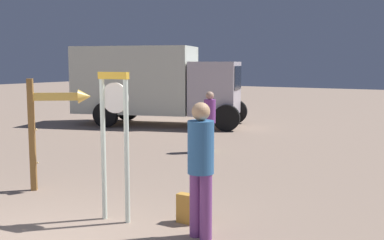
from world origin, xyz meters
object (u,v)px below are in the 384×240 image
Objects in this scene: person_near_clock at (201,163)px; person_distant at (210,118)px; standing_clock at (115,129)px; arrow_sign at (54,116)px; backpack at (187,209)px; box_truck_near at (153,82)px.

person_near_clock is 5.96m from person_distant.
arrow_sign is (-2.02, 0.74, 0.01)m from standing_clock.
standing_clock is 1.37× the size of person_distant.
backpack is (0.94, 0.44, -1.13)m from standing_clock.
arrow_sign is at bearing -98.17° from person_distant.
arrow_sign reaches higher than person_near_clock.
standing_clock is at bearing -20.10° from arrow_sign.
standing_clock is at bearing -57.35° from box_truck_near.
person_distant is at bearing 117.44° from person_near_clock.
backpack is (2.96, -0.30, -1.14)m from arrow_sign.
arrow_sign is 3.50m from person_near_clock.
person_distant reaches higher than backpack.
standing_clock is 10.73m from box_truck_near.
box_truck_near is at bearing 140.13° from person_distant.
backpack is at bearing -64.79° from person_distant.
person_near_clock is 11.51m from box_truck_near.
person_near_clock is 0.27× the size of box_truck_near.
arrow_sign reaches higher than person_distant.
standing_clock reaches higher than person_near_clock.
person_distant is (-2.75, 5.29, -0.12)m from person_near_clock.
backpack is at bearing -51.93° from box_truck_near.
arrow_sign is 1.28× the size of person_distant.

